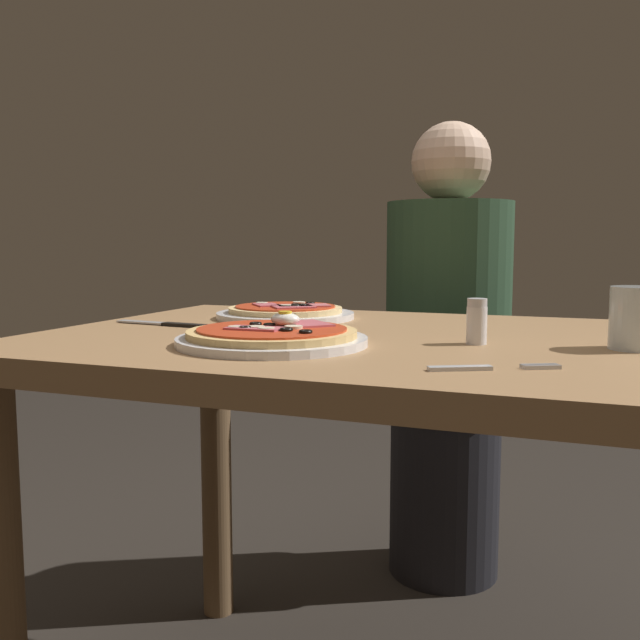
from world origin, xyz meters
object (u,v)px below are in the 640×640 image
object	(u,v)px
salt_shaker	(477,322)
diner_person	(447,365)
pizza_foreground	(272,337)
dining_table	(376,412)
knife	(167,324)
water_glass_near	(636,322)
pizza_across_left	(286,312)
fork	(484,368)

from	to	relation	value
salt_shaker	diner_person	size ratio (longest dim) A/B	0.06
pizza_foreground	salt_shaker	world-z (taller)	salt_shaker
dining_table	knife	bearing A→B (deg)	-178.61
water_glass_near	diner_person	size ratio (longest dim) A/B	0.07
pizza_foreground	knife	size ratio (longest dim) A/B	1.42
dining_table	pizza_across_left	bearing A→B (deg)	143.06
dining_table	salt_shaker	bearing A→B (deg)	-14.59
dining_table	water_glass_near	distance (m)	0.41
pizza_foreground	pizza_across_left	distance (m)	0.36
fork	knife	bearing A→B (deg)	157.77
pizza_foreground	water_glass_near	bearing A→B (deg)	15.88
fork	dining_table	bearing A→B (deg)	128.98
fork	diner_person	xyz separation A→B (m)	(-0.22, 0.97, -0.17)
fork	diner_person	world-z (taller)	diner_person
water_glass_near	knife	world-z (taller)	water_glass_near
fork	diner_person	size ratio (longest dim) A/B	0.12
diner_person	dining_table	bearing A→B (deg)	91.31
dining_table	pizza_across_left	xyz separation A→B (m)	(-0.24, 0.18, 0.14)
pizza_across_left	diner_person	bearing A→B (deg)	68.07
salt_shaker	pizza_across_left	bearing A→B (deg)	151.17
pizza_across_left	knife	distance (m)	0.24
salt_shaker	fork	bearing A→B (deg)	-79.61
salt_shaker	diner_person	bearing A→B (deg)	103.26
diner_person	salt_shaker	bearing A→B (deg)	103.26
fork	knife	world-z (taller)	knife
pizza_foreground	fork	distance (m)	0.33
diner_person	knife	bearing A→B (deg)	63.27
pizza_across_left	diner_person	world-z (taller)	diner_person
knife	salt_shaker	bearing A→B (deg)	-3.47
water_glass_near	diner_person	xyz separation A→B (m)	(-0.39, 0.74, -0.21)
knife	pizza_across_left	bearing A→B (deg)	51.38
fork	knife	xyz separation A→B (m)	(-0.59, 0.24, 0.00)
dining_table	pizza_across_left	distance (m)	0.33
dining_table	fork	xyz separation A→B (m)	(0.20, -0.25, 0.13)
dining_table	pizza_foreground	size ratio (longest dim) A/B	3.88
diner_person	fork	bearing A→B (deg)	102.65
dining_table	diner_person	xyz separation A→B (m)	(-0.02, 0.72, -0.04)
salt_shaker	water_glass_near	bearing A→B (deg)	6.90
diner_person	pizza_foreground	bearing A→B (deg)	83.85
fork	salt_shaker	distance (m)	0.21
dining_table	knife	xyz separation A→B (m)	(-0.39, -0.01, 0.13)
dining_table	knife	distance (m)	0.41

